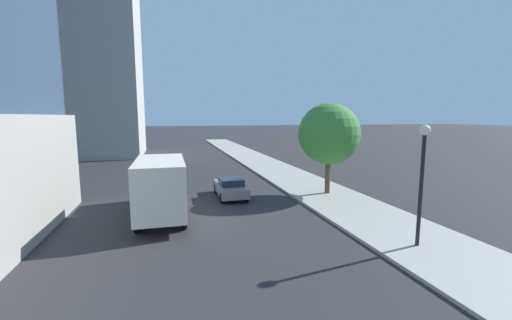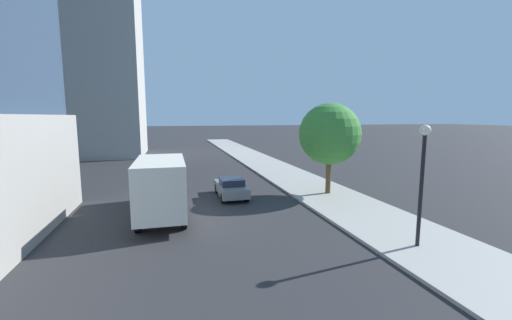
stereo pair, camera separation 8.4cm
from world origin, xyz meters
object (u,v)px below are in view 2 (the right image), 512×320
object	(u,v)px
street_tree	(330,134)
car_gray	(231,187)
box_truck	(161,184)
construction_building	(87,21)
street_lamp	(423,166)

from	to	relation	value
street_tree	car_gray	distance (m)	7.84
street_tree	box_truck	distance (m)	11.83
construction_building	box_truck	size ratio (longest dim) A/B	5.47
car_gray	box_truck	xyz separation A→B (m)	(-4.53, -3.26, 1.17)
street_lamp	street_tree	distance (m)	9.68
street_tree	car_gray	xyz separation A→B (m)	(-6.84, 1.11, -3.67)
car_gray	box_truck	distance (m)	5.70
street_lamp	street_tree	bearing A→B (deg)	85.45
construction_building	street_lamp	world-z (taller)	construction_building
street_lamp	street_tree	world-z (taller)	street_tree
construction_building	car_gray	size ratio (longest dim) A/B	10.19
street_tree	car_gray	size ratio (longest dim) A/B	1.50
street_lamp	car_gray	distance (m)	12.66
street_tree	box_truck	bearing A→B (deg)	-169.31
street_lamp	box_truck	xyz separation A→B (m)	(-10.60, 7.47, -1.69)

